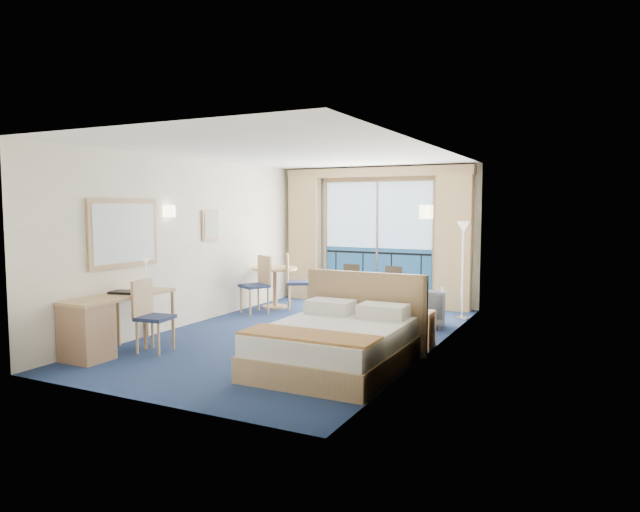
{
  "coord_description": "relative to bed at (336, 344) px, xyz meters",
  "views": [
    {
      "loc": [
        4.0,
        -7.37,
        1.92
      ],
      "look_at": [
        0.23,
        0.2,
        1.18
      ],
      "focal_mm": 32.0,
      "sensor_mm": 36.0,
      "label": 1
    }
  ],
  "objects": [
    {
      "name": "floor",
      "position": [
        -1.21,
        1.34,
        -0.3
      ],
      "size": [
        6.5,
        6.5,
        0.0
      ],
      "primitive_type": "plane",
      "color": "navy",
      "rests_on": "ground"
    },
    {
      "name": "room_walls",
      "position": [
        -1.21,
        1.34,
        1.48
      ],
      "size": [
        4.04,
        6.54,
        2.72
      ],
      "color": "white",
      "rests_on": "ground"
    },
    {
      "name": "balcony_door",
      "position": [
        -1.22,
        4.56,
        0.85
      ],
      "size": [
        2.36,
        0.03,
        2.52
      ],
      "color": "navy",
      "rests_on": "room_walls"
    },
    {
      "name": "curtain_left",
      "position": [
        -2.76,
        4.41,
        0.98
      ],
      "size": [
        0.65,
        0.22,
        2.55
      ],
      "primitive_type": "cube",
      "color": "tan",
      "rests_on": "room_walls"
    },
    {
      "name": "curtain_right",
      "position": [
        0.34,
        4.41,
        0.98
      ],
      "size": [
        0.65,
        0.22,
        2.55
      ],
      "primitive_type": "cube",
      "color": "tan",
      "rests_on": "room_walls"
    },
    {
      "name": "pelmet",
      "position": [
        -1.21,
        4.44,
        2.28
      ],
      "size": [
        3.8,
        0.25,
        0.18
      ],
      "primitive_type": "cube",
      "color": "tan",
      "rests_on": "room_walls"
    },
    {
      "name": "mirror",
      "position": [
        -3.18,
        -0.16,
        1.25
      ],
      "size": [
        0.05,
        1.25,
        0.95
      ],
      "color": "tan",
      "rests_on": "room_walls"
    },
    {
      "name": "wall_print",
      "position": [
        -3.18,
        1.79,
        1.3
      ],
      "size": [
        0.04,
        0.42,
        0.52
      ],
      "color": "tan",
      "rests_on": "room_walls"
    },
    {
      "name": "sconce_left",
      "position": [
        -3.15,
        0.74,
        1.55
      ],
      "size": [
        0.18,
        0.18,
        0.18
      ],
      "primitive_type": "cylinder",
      "color": "#FFEAB2",
      "rests_on": "room_walls"
    },
    {
      "name": "sconce_right",
      "position": [
        0.73,
        1.19,
        1.55
      ],
      "size": [
        0.18,
        0.18,
        0.18
      ],
      "primitive_type": "cylinder",
      "color": "#FFEAB2",
      "rests_on": "room_walls"
    },
    {
      "name": "bed",
      "position": [
        0.0,
        0.0,
        0.0
      ],
      "size": [
        1.68,
        2.0,
        1.06
      ],
      "color": "tan",
      "rests_on": "ground"
    },
    {
      "name": "nightstand",
      "position": [
        0.58,
        1.45,
        -0.05
      ],
      "size": [
        0.38,
        0.36,
        0.5
      ],
      "primitive_type": "cube",
      "color": "#9E7554",
      "rests_on": "ground"
    },
    {
      "name": "phone",
      "position": [
        0.58,
        1.49,
        0.24
      ],
      "size": [
        0.2,
        0.17,
        0.08
      ],
      "primitive_type": "cube",
      "rotation": [
        0.0,
        0.0,
        -0.29
      ],
      "color": "silver",
      "rests_on": "nightstand"
    },
    {
      "name": "armchair",
      "position": [
        0.24,
        2.79,
        0.02
      ],
      "size": [
        0.84,
        0.85,
        0.63
      ],
      "primitive_type": "imported",
      "rotation": [
        0.0,
        0.0,
        3.44
      ],
      "color": "#484D58",
      "rests_on": "ground"
    },
    {
      "name": "floor_lamp",
      "position": [
        0.67,
        3.67,
        0.97
      ],
      "size": [
        0.23,
        0.23,
        1.67
      ],
      "color": "silver",
      "rests_on": "ground"
    },
    {
      "name": "desk",
      "position": [
        -2.93,
        -0.96,
        0.12
      ],
      "size": [
        0.55,
        1.6,
        0.75
      ],
      "color": "tan",
      "rests_on": "ground"
    },
    {
      "name": "desk_chair",
      "position": [
        -2.53,
        -0.39,
        0.24
      ],
      "size": [
        0.47,
        0.46,
        0.96
      ],
      "rotation": [
        0.0,
        0.0,
        1.69
      ],
      "color": "#202A4B",
      "rests_on": "ground"
    },
    {
      "name": "folder",
      "position": [
        -2.96,
        -0.4,
        0.47
      ],
      "size": [
        0.39,
        0.33,
        0.03
      ],
      "primitive_type": "cube",
      "rotation": [
        0.0,
        0.0,
        0.22
      ],
      "color": "black",
      "rests_on": "desk"
    },
    {
      "name": "desk_lamp",
      "position": [
        -2.98,
        0.03,
        0.77
      ],
      "size": [
        0.11,
        0.11,
        0.41
      ],
      "color": "silver",
      "rests_on": "desk"
    },
    {
      "name": "round_table",
      "position": [
        -2.76,
        3.2,
        0.28
      ],
      "size": [
        0.85,
        0.85,
        0.76
      ],
      "color": "tan",
      "rests_on": "ground"
    },
    {
      "name": "table_chair_a",
      "position": [
        -2.35,
        3.19,
        0.29
      ],
      "size": [
        0.61,
        0.61,
        1.04
      ],
      "rotation": [
        0.0,
        0.0,
        2.05
      ],
      "color": "#202A4B",
      "rests_on": "ground"
    },
    {
      "name": "table_chair_b",
      "position": [
        -2.75,
        2.61,
        0.29
      ],
      "size": [
        0.61,
        0.61,
        1.03
      ],
      "rotation": [
        0.0,
        0.0,
        -0.51
      ],
      "color": "#202A4B",
      "rests_on": "ground"
    }
  ]
}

